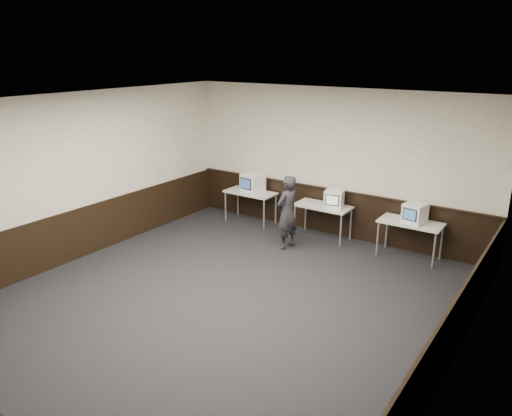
{
  "coord_description": "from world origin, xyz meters",
  "views": [
    {
      "loc": [
        4.54,
        -5.63,
        3.95
      ],
      "look_at": [
        -0.38,
        1.6,
        1.15
      ],
      "focal_mm": 35.0,
      "sensor_mm": 36.0,
      "label": 1
    }
  ],
  "objects_px": {
    "desk_left": "(250,195)",
    "emac_center": "(334,199)",
    "desk_right": "(411,225)",
    "emac_right": "(415,213)",
    "desk_center": "(323,208)",
    "person": "(287,212)",
    "emac_left": "(253,183)"
  },
  "relations": [
    {
      "from": "emac_center",
      "to": "desk_left",
      "type": "bearing_deg",
      "value": 166.72
    },
    {
      "from": "desk_right",
      "to": "emac_left",
      "type": "distance_m",
      "value": 3.76
    },
    {
      "from": "desk_left",
      "to": "emac_right",
      "type": "distance_m",
      "value": 3.87
    },
    {
      "from": "desk_left",
      "to": "emac_center",
      "type": "bearing_deg",
      "value": 0.43
    },
    {
      "from": "desk_left",
      "to": "emac_center",
      "type": "height_order",
      "value": "emac_center"
    },
    {
      "from": "desk_left",
      "to": "emac_left",
      "type": "distance_m",
      "value": 0.3
    },
    {
      "from": "desk_left",
      "to": "desk_right",
      "type": "height_order",
      "value": "same"
    },
    {
      "from": "emac_center",
      "to": "person",
      "type": "xyz_separation_m",
      "value": [
        -0.6,
        -0.92,
        -0.17
      ]
    },
    {
      "from": "emac_left",
      "to": "desk_center",
      "type": "bearing_deg",
      "value": 8.45
    },
    {
      "from": "desk_right",
      "to": "emac_center",
      "type": "bearing_deg",
      "value": 179.44
    },
    {
      "from": "emac_left",
      "to": "desk_right",
      "type": "bearing_deg",
      "value": 8.73
    },
    {
      "from": "emac_right",
      "to": "person",
      "type": "relative_size",
      "value": 0.3
    },
    {
      "from": "emac_right",
      "to": "desk_center",
      "type": "bearing_deg",
      "value": -169.51
    },
    {
      "from": "desk_left",
      "to": "emac_right",
      "type": "xyz_separation_m",
      "value": [
        3.86,
        -0.01,
        0.26
      ]
    },
    {
      "from": "desk_center",
      "to": "desk_right",
      "type": "xyz_separation_m",
      "value": [
        1.9,
        0.0,
        0.0
      ]
    },
    {
      "from": "emac_right",
      "to": "emac_center",
      "type": "bearing_deg",
      "value": -170.1
    },
    {
      "from": "desk_left",
      "to": "emac_left",
      "type": "xyz_separation_m",
      "value": [
        0.05,
        0.02,
        0.29
      ]
    },
    {
      "from": "desk_right",
      "to": "emac_right",
      "type": "distance_m",
      "value": 0.27
    },
    {
      "from": "emac_center",
      "to": "person",
      "type": "height_order",
      "value": "person"
    },
    {
      "from": "desk_right",
      "to": "emac_center",
      "type": "relative_size",
      "value": 2.54
    },
    {
      "from": "desk_right",
      "to": "emac_center",
      "type": "height_order",
      "value": "emac_center"
    },
    {
      "from": "desk_right",
      "to": "emac_right",
      "type": "height_order",
      "value": "emac_right"
    },
    {
      "from": "emac_right",
      "to": "person",
      "type": "distance_m",
      "value": 2.49
    },
    {
      "from": "desk_left",
      "to": "person",
      "type": "relative_size",
      "value": 0.78
    },
    {
      "from": "desk_right",
      "to": "emac_left",
      "type": "height_order",
      "value": "emac_left"
    },
    {
      "from": "person",
      "to": "desk_center",
      "type": "bearing_deg",
      "value": 168.02
    },
    {
      "from": "emac_center",
      "to": "emac_left",
      "type": "bearing_deg",
      "value": 166.26
    },
    {
      "from": "desk_center",
      "to": "emac_left",
      "type": "xyz_separation_m",
      "value": [
        -1.85,
        0.02,
        0.29
      ]
    },
    {
      "from": "emac_right",
      "to": "person",
      "type": "xyz_separation_m",
      "value": [
        -2.32,
        -0.89,
        -0.17
      ]
    },
    {
      "from": "desk_center",
      "to": "emac_right",
      "type": "height_order",
      "value": "emac_right"
    },
    {
      "from": "desk_right",
      "to": "emac_center",
      "type": "distance_m",
      "value": 1.68
    },
    {
      "from": "desk_center",
      "to": "emac_right",
      "type": "xyz_separation_m",
      "value": [
        1.96,
        -0.01,
        0.26
      ]
    }
  ]
}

